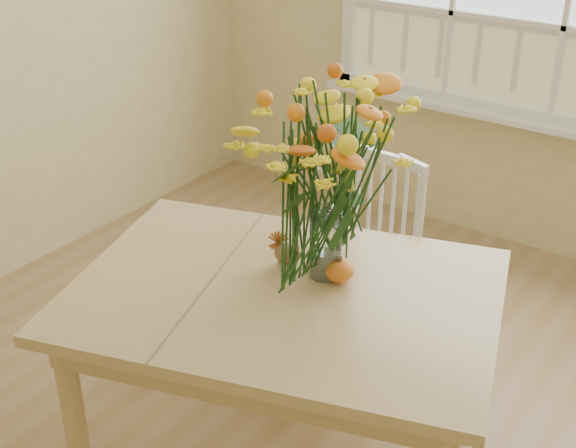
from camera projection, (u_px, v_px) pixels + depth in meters
The scene contains 6 objects.
dining_table at pixel (284, 314), 2.42m from camera, with size 1.52×1.28×0.70m.
windsor_chair at pixel (368, 249), 3.05m from camera, with size 0.40×0.38×0.84m.
flower_vase at pixel (327, 176), 2.29m from camera, with size 0.48×0.48×0.57m.
pumpkin at pixel (339, 272), 2.40m from camera, with size 0.09×0.09×0.07m, color #EE591C.
turkey_figurine at pixel (287, 254), 2.48m from camera, with size 0.10×0.09×0.11m.
dark_gourd at pixel (321, 261), 2.46m from camera, with size 0.13×0.11×0.06m.
Camera 1 is at (1.01, -1.35, 1.98)m, focal length 48.00 mm.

